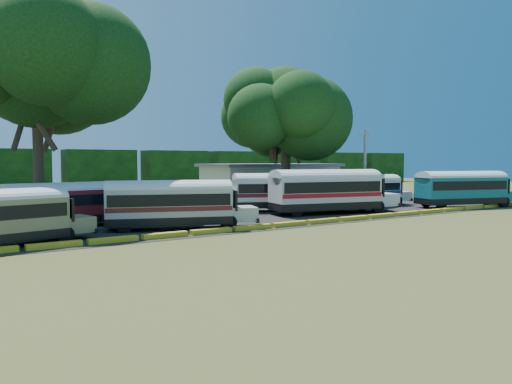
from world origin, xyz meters
TOP-DOWN VIEW (x-y plane):
  - ground at (0.00, 0.00)m, footprint 160.00×160.00m
  - asphalt_strip at (1.00, 12.00)m, footprint 64.00×24.00m
  - curb at (-0.00, 1.00)m, footprint 53.70×0.45m
  - terminal_building at (18.00, 30.00)m, footprint 19.00×9.00m
  - treeline_backdrop at (0.00, 48.00)m, footprint 130.00×4.00m
  - bus_red at (-13.97, 8.75)m, footprint 9.30×3.22m
  - bus_cream_west at (-8.64, 4.05)m, footprint 9.86×5.56m
  - bus_cream_east at (4.33, 9.37)m, footprint 10.29×6.21m
  - bus_white_red at (5.98, 5.43)m, footprint 11.56×5.13m
  - bus_white_blue at (13.64, 8.55)m, footprint 9.49×3.04m
  - bus_teal at (20.44, 2.56)m, footprint 10.73×5.45m
  - tree_west at (-14.16, 16.97)m, footprint 12.44×12.44m
  - tree_center at (11.17, 18.19)m, footprint 11.66×11.66m
  - tree_east at (14.27, 21.65)m, footprint 9.59×9.59m
  - utility_pole at (16.43, 11.26)m, footprint 1.60×0.30m

SIDE VIEW (x-z plane):
  - ground at x=0.00m, z-range 0.00..0.00m
  - asphalt_strip at x=1.00m, z-range 0.00..0.02m
  - curb at x=0.00m, z-range 0.00..0.30m
  - bus_red at x=-13.97m, z-range 0.22..3.22m
  - bus_white_blue at x=13.64m, z-range 0.20..3.27m
  - bus_cream_west at x=-8.64m, z-range 0.21..3.38m
  - bus_cream_east at x=4.33m, z-range 0.22..3.55m
  - bus_teal at x=20.44m, z-range 0.25..3.68m
  - terminal_building at x=18.00m, z-range 0.03..4.03m
  - bus_white_red at x=5.98m, z-range 0.24..3.93m
  - treeline_backdrop at x=0.00m, z-range 0.00..6.00m
  - utility_pole at x=16.43m, z-range 0.11..7.67m
  - tree_east at x=14.27m, z-range 2.84..15.65m
  - tree_center at x=11.17m, z-range 2.97..17.53m
  - tree_west at x=-14.16m, z-range 3.44..19.51m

